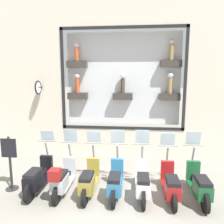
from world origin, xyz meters
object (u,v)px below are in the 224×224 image
at_px(scooter_red_1, 171,184).
at_px(scooter_silver_5, 62,178).
at_px(shop_sign_post, 10,162).
at_px(scooter_green_0, 199,184).
at_px(scooter_black_6, 38,177).
at_px(scooter_olive_4, 89,180).
at_px(scooter_white_2, 143,182).
at_px(scooter_teal_3, 116,181).

distance_m(scooter_red_1, scooter_silver_5, 2.97).
height_order(scooter_red_1, shop_sign_post, scooter_red_1).
distance_m(scooter_green_0, scooter_black_6, 4.46).
bearing_deg(scooter_red_1, scooter_olive_4, 89.95).
bearing_deg(scooter_white_2, scooter_teal_3, 90.15).
bearing_deg(shop_sign_post, scooter_silver_5, -93.70).
xyz_separation_m(scooter_white_2, scooter_olive_4, (-0.00, 1.49, -0.01)).
bearing_deg(scooter_green_0, scooter_red_1, 90.56).
bearing_deg(scooter_red_1, scooter_black_6, 89.93).
height_order(scooter_red_1, scooter_black_6, scooter_red_1).
height_order(scooter_white_2, shop_sign_post, scooter_white_2).
relative_size(scooter_teal_3, scooter_black_6, 1.00).
xyz_separation_m(scooter_white_2, scooter_teal_3, (-0.00, 0.74, -0.01)).
relative_size(scooter_silver_5, scooter_black_6, 1.00).
height_order(scooter_white_2, scooter_olive_4, scooter_white_2).
distance_m(scooter_green_0, scooter_teal_3, 2.23).
distance_m(scooter_green_0, shop_sign_post, 5.31).
bearing_deg(scooter_olive_4, scooter_teal_3, -89.88).
xyz_separation_m(scooter_white_2, scooter_black_6, (-0.00, 2.97, 0.00)).
relative_size(scooter_white_2, scooter_olive_4, 1.00).
xyz_separation_m(scooter_white_2, shop_sign_post, (0.04, 3.80, 0.42)).
distance_m(scooter_red_1, scooter_white_2, 0.74).
distance_m(scooter_silver_5, scooter_black_6, 0.75).
bearing_deg(shop_sign_post, scooter_teal_3, -90.71).
bearing_deg(scooter_red_1, scooter_teal_3, 89.86).
distance_m(scooter_green_0, scooter_white_2, 1.49).
height_order(scooter_teal_3, scooter_silver_5, scooter_teal_3).
bearing_deg(scooter_silver_5, shop_sign_post, 86.30).
height_order(scooter_teal_3, shop_sign_post, scooter_teal_3).
bearing_deg(shop_sign_post, scooter_white_2, -90.55).
height_order(scooter_teal_3, scooter_olive_4, scooter_teal_3).
relative_size(scooter_green_0, scooter_silver_5, 1.01).
bearing_deg(scooter_green_0, scooter_teal_3, 90.10).
bearing_deg(scooter_teal_3, shop_sign_post, 89.29).
relative_size(scooter_white_2, scooter_black_6, 1.00).
bearing_deg(scooter_black_6, shop_sign_post, 87.43).
bearing_deg(scooter_green_0, scooter_silver_5, 91.04).
xyz_separation_m(scooter_green_0, scooter_teal_3, (-0.00, 2.23, -0.01)).
distance_m(scooter_teal_3, scooter_black_6, 2.23).
relative_size(scooter_teal_3, scooter_olive_4, 1.00).
xyz_separation_m(scooter_green_0, scooter_silver_5, (-0.07, 3.71, 0.03)).
distance_m(scooter_green_0, scooter_olive_4, 2.97).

